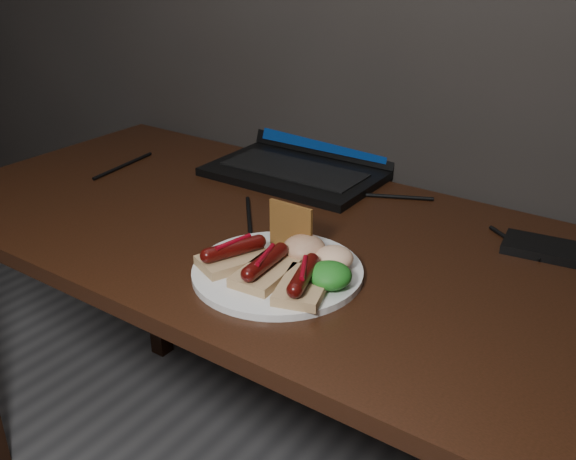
% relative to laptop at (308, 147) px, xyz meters
% --- Properties ---
extents(desk, '(1.40, 0.70, 0.75)m').
position_rel_laptop_xyz_m(desk, '(0.09, -0.31, -0.14)').
color(desk, black).
rests_on(desk, ground).
extents(laptop, '(0.39, 0.33, 0.25)m').
position_rel_laptop_xyz_m(laptop, '(0.00, 0.00, 0.00)').
color(laptop, black).
rests_on(laptop, desk).
extents(hard_drive, '(0.14, 0.10, 0.02)m').
position_rel_laptop_xyz_m(hard_drive, '(0.57, -0.11, -0.05)').
color(hard_drive, black).
rests_on(hard_drive, desk).
extents(desk_cables, '(0.97, 0.36, 0.01)m').
position_rel_laptop_xyz_m(desk_cables, '(0.08, -0.17, -0.05)').
color(desk_cables, black).
rests_on(desk_cables, desk).
extents(plate, '(0.28, 0.28, 0.01)m').
position_rel_laptop_xyz_m(plate, '(0.24, -0.45, -0.05)').
color(plate, silver).
rests_on(plate, desk).
extents(bread_sausage_left, '(0.11, 0.13, 0.04)m').
position_rel_laptop_xyz_m(bread_sausage_left, '(0.17, -0.48, -0.03)').
color(bread_sausage_left, tan).
rests_on(bread_sausage_left, plate).
extents(bread_sausage_center, '(0.08, 0.12, 0.04)m').
position_rel_laptop_xyz_m(bread_sausage_center, '(0.24, -0.48, -0.03)').
color(bread_sausage_center, tan).
rests_on(bread_sausage_center, plate).
extents(bread_sausage_right, '(0.10, 0.13, 0.04)m').
position_rel_laptop_xyz_m(bread_sausage_right, '(0.31, -0.48, -0.03)').
color(bread_sausage_right, tan).
rests_on(bread_sausage_right, plate).
extents(crispbread, '(0.08, 0.01, 0.08)m').
position_rel_laptop_xyz_m(crispbread, '(0.21, -0.38, -0.00)').
color(crispbread, brown).
rests_on(crispbread, plate).
extents(salad_greens, '(0.07, 0.07, 0.04)m').
position_rel_laptop_xyz_m(salad_greens, '(0.34, -0.45, -0.02)').
color(salad_greens, '#1D6313').
rests_on(salad_greens, plate).
extents(salsa_mound, '(0.07, 0.07, 0.04)m').
position_rel_laptop_xyz_m(salsa_mound, '(0.25, -0.39, -0.02)').
color(salsa_mound, maroon).
rests_on(salsa_mound, plate).
extents(coleslaw_mound, '(0.06, 0.06, 0.04)m').
position_rel_laptop_xyz_m(coleslaw_mound, '(0.31, -0.39, -0.03)').
color(coleslaw_mound, beige).
rests_on(coleslaw_mound, plate).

